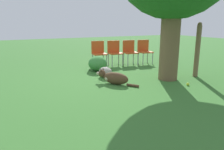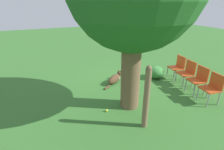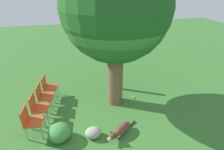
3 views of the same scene
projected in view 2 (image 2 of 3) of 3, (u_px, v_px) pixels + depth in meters
The scene contains 10 objects.
ground_plane at pixel (126, 86), 5.80m from camera, with size 30.00×30.00×0.00m, color #38702D.
dog at pixel (115, 78), 6.03m from camera, with size 0.95×0.71×0.37m.
fence_post at pixel (146, 98), 3.68m from camera, with size 0.13×0.13×1.46m.
red_chair_0 at pixel (178, 66), 6.23m from camera, with size 0.46×0.48×0.84m.
red_chair_1 at pixel (187, 72), 5.72m from camera, with size 0.46×0.48×0.84m.
red_chair_2 at pixel (199, 78), 5.22m from camera, with size 0.46×0.48×0.84m.
red_chair_3 at pixel (212, 86), 4.72m from camera, with size 0.46×0.48×0.84m.
tennis_ball at pixel (107, 110), 4.47m from camera, with size 0.07×0.07×0.07m.
garden_rock at pixel (134, 77), 6.20m from camera, with size 0.41×0.34×0.28m.
low_shrub at pixel (156, 72), 6.36m from camera, with size 0.57×0.57×0.45m.
Camera 2 is at (2.47, 4.59, 2.62)m, focal length 28.00 mm.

